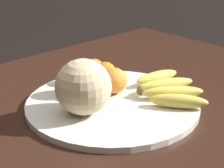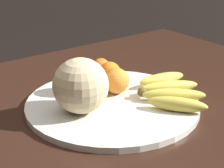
{
  "view_description": "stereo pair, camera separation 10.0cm",
  "coord_description": "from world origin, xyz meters",
  "px_view_note": "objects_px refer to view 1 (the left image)",
  "views": [
    {
      "loc": [
        0.58,
        0.67,
        1.21
      ],
      "look_at": [
        -0.06,
        -0.0,
        0.82
      ],
      "focal_mm": 60.0,
      "sensor_mm": 36.0,
      "label": 1
    },
    {
      "loc": [
        0.5,
        0.74,
        1.21
      ],
      "look_at": [
        -0.06,
        -0.0,
        0.82
      ],
      "focal_mm": 60.0,
      "sensor_mm": 36.0,
      "label": 2
    }
  ],
  "objects_px": {
    "banana_bunch": "(168,89)",
    "orange_front_left": "(87,79)",
    "orange_mid_center": "(78,74)",
    "melon": "(82,87)",
    "orange_side_extra": "(94,68)",
    "kitchen_table": "(97,141)",
    "fruit_bowl": "(112,103)",
    "orange_back_right": "(105,73)",
    "orange_front_right": "(114,81)",
    "orange_top_small": "(90,86)",
    "orange_back_left": "(68,83)"
  },
  "relations": [
    {
      "from": "kitchen_table",
      "to": "fruit_bowl",
      "type": "height_order",
      "value": "fruit_bowl"
    },
    {
      "from": "orange_mid_center",
      "to": "orange_side_extra",
      "type": "xyz_separation_m",
      "value": [
        -0.07,
        -0.01,
        -0.0
      ]
    },
    {
      "from": "orange_back_right",
      "to": "orange_front_right",
      "type": "bearing_deg",
      "value": 67.53
    },
    {
      "from": "melon",
      "to": "orange_back_left",
      "type": "distance_m",
      "value": 0.13
    },
    {
      "from": "orange_back_left",
      "to": "melon",
      "type": "bearing_deg",
      "value": 70.21
    },
    {
      "from": "orange_mid_center",
      "to": "orange_front_left",
      "type": "bearing_deg",
      "value": 81.03
    },
    {
      "from": "orange_front_right",
      "to": "orange_back_left",
      "type": "xyz_separation_m",
      "value": [
        0.1,
        -0.08,
        -0.0
      ]
    },
    {
      "from": "orange_side_extra",
      "to": "kitchen_table",
      "type": "bearing_deg",
      "value": 50.53
    },
    {
      "from": "fruit_bowl",
      "to": "orange_back_right",
      "type": "distance_m",
      "value": 0.13
    },
    {
      "from": "banana_bunch",
      "to": "orange_front_left",
      "type": "bearing_deg",
      "value": 157.88
    },
    {
      "from": "fruit_bowl",
      "to": "orange_mid_center",
      "type": "relative_size",
      "value": 7.88
    },
    {
      "from": "orange_front_left",
      "to": "orange_side_extra",
      "type": "bearing_deg",
      "value": -142.65
    },
    {
      "from": "orange_mid_center",
      "to": "melon",
      "type": "bearing_deg",
      "value": 55.38
    },
    {
      "from": "melon",
      "to": "banana_bunch",
      "type": "bearing_deg",
      "value": 161.31
    },
    {
      "from": "kitchen_table",
      "to": "orange_front_left",
      "type": "bearing_deg",
      "value": -118.64
    },
    {
      "from": "orange_front_right",
      "to": "orange_top_small",
      "type": "xyz_separation_m",
      "value": [
        0.07,
        -0.02,
        -0.01
      ]
    },
    {
      "from": "melon",
      "to": "orange_top_small",
      "type": "bearing_deg",
      "value": -141.59
    },
    {
      "from": "orange_front_right",
      "to": "orange_top_small",
      "type": "distance_m",
      "value": 0.07
    },
    {
      "from": "melon",
      "to": "orange_front_left",
      "type": "height_order",
      "value": "melon"
    },
    {
      "from": "orange_back_left",
      "to": "orange_side_extra",
      "type": "distance_m",
      "value": 0.16
    },
    {
      "from": "orange_front_left",
      "to": "fruit_bowl",
      "type": "bearing_deg",
      "value": 88.0
    },
    {
      "from": "orange_front_left",
      "to": "orange_side_extra",
      "type": "xyz_separation_m",
      "value": [
        -0.08,
        -0.06,
        -0.0
      ]
    },
    {
      "from": "orange_back_right",
      "to": "banana_bunch",
      "type": "bearing_deg",
      "value": 110.91
    },
    {
      "from": "orange_front_right",
      "to": "orange_mid_center",
      "type": "distance_m",
      "value": 0.13
    },
    {
      "from": "kitchen_table",
      "to": "orange_back_right",
      "type": "relative_size",
      "value": 22.96
    },
    {
      "from": "orange_front_left",
      "to": "orange_front_right",
      "type": "bearing_deg",
      "value": 118.06
    },
    {
      "from": "kitchen_table",
      "to": "banana_bunch",
      "type": "height_order",
      "value": "banana_bunch"
    },
    {
      "from": "banana_bunch",
      "to": "orange_back_left",
      "type": "relative_size",
      "value": 3.56
    },
    {
      "from": "orange_side_extra",
      "to": "banana_bunch",
      "type": "bearing_deg",
      "value": 102.28
    },
    {
      "from": "orange_mid_center",
      "to": "orange_front_right",
      "type": "bearing_deg",
      "value": 103.05
    },
    {
      "from": "orange_top_small",
      "to": "melon",
      "type": "bearing_deg",
      "value": 38.41
    },
    {
      "from": "fruit_bowl",
      "to": "banana_bunch",
      "type": "distance_m",
      "value": 0.16
    },
    {
      "from": "kitchen_table",
      "to": "banana_bunch",
      "type": "relative_size",
      "value": 6.21
    },
    {
      "from": "orange_front_left",
      "to": "orange_side_extra",
      "type": "height_order",
      "value": "orange_front_left"
    },
    {
      "from": "orange_front_right",
      "to": "orange_side_extra",
      "type": "xyz_separation_m",
      "value": [
        -0.04,
        -0.14,
        -0.01
      ]
    },
    {
      "from": "kitchen_table",
      "to": "melon",
      "type": "distance_m",
      "value": 0.18
    },
    {
      "from": "melon",
      "to": "orange_front_left",
      "type": "bearing_deg",
      "value": -134.1
    },
    {
      "from": "orange_side_extra",
      "to": "orange_top_small",
      "type": "bearing_deg",
      "value": 44.8
    },
    {
      "from": "orange_mid_center",
      "to": "banana_bunch",
      "type": "bearing_deg",
      "value": 117.7
    },
    {
      "from": "melon",
      "to": "orange_side_extra",
      "type": "height_order",
      "value": "melon"
    },
    {
      "from": "kitchen_table",
      "to": "melon",
      "type": "relative_size",
      "value": 10.83
    },
    {
      "from": "fruit_bowl",
      "to": "orange_front_right",
      "type": "relative_size",
      "value": 6.39
    },
    {
      "from": "orange_mid_center",
      "to": "orange_back_right",
      "type": "bearing_deg",
      "value": 133.91
    },
    {
      "from": "orange_back_left",
      "to": "orange_back_right",
      "type": "bearing_deg",
      "value": 175.43
    },
    {
      "from": "kitchen_table",
      "to": "orange_front_right",
      "type": "distance_m",
      "value": 0.18
    },
    {
      "from": "banana_bunch",
      "to": "orange_side_extra",
      "type": "xyz_separation_m",
      "value": [
        0.05,
        -0.25,
        0.01
      ]
    },
    {
      "from": "fruit_bowl",
      "to": "orange_back_left",
      "type": "distance_m",
      "value": 0.14
    },
    {
      "from": "fruit_bowl",
      "to": "orange_back_right",
      "type": "xyz_separation_m",
      "value": [
        -0.07,
        -0.1,
        0.04
      ]
    },
    {
      "from": "fruit_bowl",
      "to": "orange_side_extra",
      "type": "relative_size",
      "value": 8.28
    },
    {
      "from": "fruit_bowl",
      "to": "orange_front_left",
      "type": "height_order",
      "value": "orange_front_left"
    }
  ]
}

